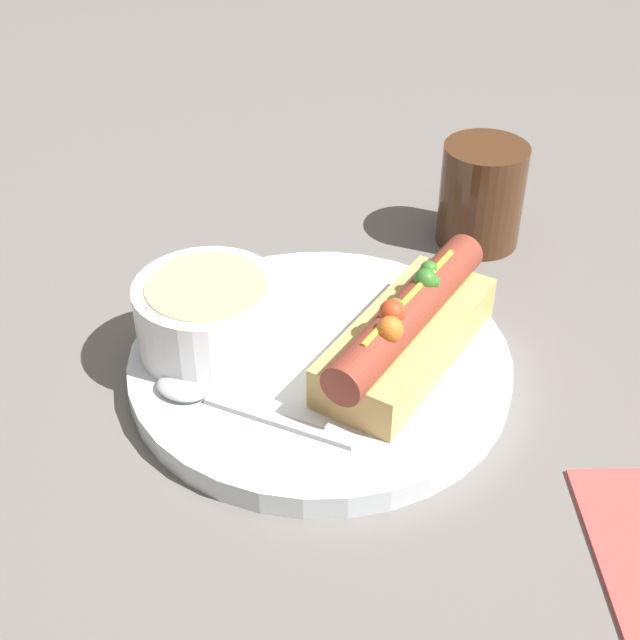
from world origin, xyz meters
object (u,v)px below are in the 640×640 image
hot_dog (407,330)px  spoon (209,397)px  drinking_glass (482,195)px  soup_bowl (208,313)px

hot_dog → spoon: hot_dog is taller
drinking_glass → spoon: bearing=164.4°
soup_bowl → spoon: 0.07m
soup_bowl → hot_dog: bearing=-69.7°
soup_bowl → drinking_glass: size_ratio=1.14×
hot_dog → drinking_glass: 0.21m
soup_bowl → drinking_glass: (0.26, -0.12, -0.00)m
spoon → drinking_glass: (0.31, -0.09, 0.02)m
spoon → drinking_glass: drinking_glass is taller
soup_bowl → spoon: soup_bowl is taller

